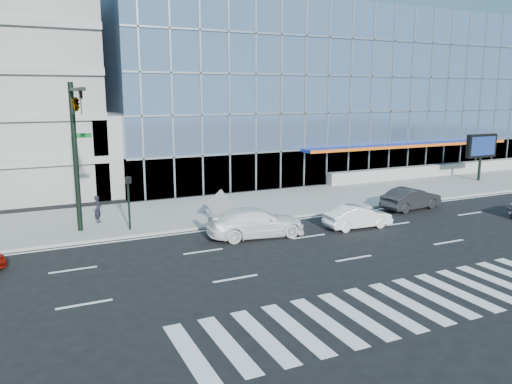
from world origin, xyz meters
TOP-DOWN VIEW (x-y plane):
  - ground at (0.00, 0.00)m, footprint 160.00×160.00m
  - sidewalk at (0.00, 8.00)m, footprint 120.00×8.00m
  - theatre_building at (14.00, 26.00)m, footprint 42.00×26.00m
  - ramp_block at (-6.00, 18.00)m, footprint 6.00×8.00m
  - retaining_wall at (24.00, 11.60)m, footprint 30.00×0.80m
  - traffic_signal at (-11.00, 4.57)m, footprint 1.14×5.74m
  - ped_signal_post at (-8.50, 4.94)m, footprint 0.30×0.33m
  - marquee_sign at (22.00, 7.99)m, footprint 3.20×0.43m
  - white_suv at (-2.54, 1.25)m, footprint 5.50×2.71m
  - white_sedan at (3.46, 0.34)m, footprint 3.99×1.56m
  - dark_sedan at (9.46, 2.58)m, footprint 4.56×2.10m
  - pedestrian at (-9.83, 7.37)m, footprint 0.58×0.69m
  - tilted_panel at (-3.18, 5.00)m, footprint 1.81×0.32m

SIDE VIEW (x-z plane):
  - ground at x=0.00m, z-range 0.00..0.00m
  - sidewalk at x=0.00m, z-range 0.00..0.15m
  - white_sedan at x=3.46m, z-range 0.00..1.29m
  - retaining_wall at x=24.00m, z-range 0.15..1.15m
  - dark_sedan at x=9.46m, z-range 0.00..1.45m
  - white_suv at x=-2.54m, z-range 0.00..1.54m
  - pedestrian at x=-9.83m, z-range 0.15..1.75m
  - tilted_panel at x=-3.18m, z-range 0.15..1.97m
  - ped_signal_post at x=-8.50m, z-range 0.64..3.64m
  - ramp_block at x=-6.00m, z-range 0.00..6.00m
  - marquee_sign at x=22.00m, z-range 1.07..5.07m
  - traffic_signal at x=-11.00m, z-range 2.16..10.16m
  - theatre_building at x=14.00m, z-range 0.00..15.00m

